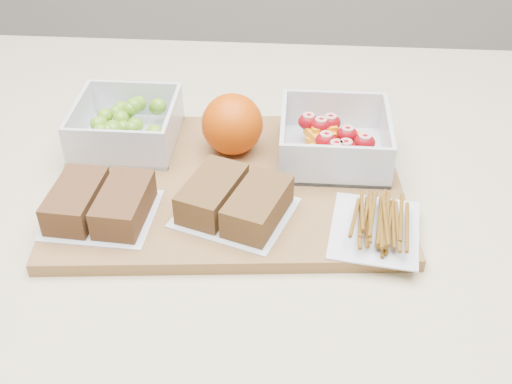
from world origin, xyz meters
TOP-DOWN VIEW (x-y plane):
  - cutting_board at (-0.02, 0.02)m, footprint 0.45×0.34m
  - grape_container at (-0.16, 0.10)m, footprint 0.13×0.13m
  - fruit_container at (0.11, 0.08)m, footprint 0.14×0.14m
  - orange at (-0.02, 0.08)m, footprint 0.08×0.08m
  - sandwich_bag_left at (-0.15, -0.06)m, footprint 0.12×0.11m
  - sandwich_bag_center at (-0.00, -0.05)m, footprint 0.15×0.14m
  - pretzel_bag at (0.15, -0.07)m, footprint 0.11×0.13m

SIDE VIEW (x-z plane):
  - cutting_board at x=-0.02m, z-range 0.90..0.92m
  - pretzel_bag at x=0.15m, z-range 0.92..0.94m
  - sandwich_bag_left at x=-0.15m, z-range 0.92..0.95m
  - sandwich_bag_center at x=0.00m, z-range 0.92..0.95m
  - fruit_container at x=0.11m, z-range 0.91..0.97m
  - grape_container at x=-0.16m, z-range 0.91..0.97m
  - orange at x=-0.02m, z-range 0.92..0.99m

